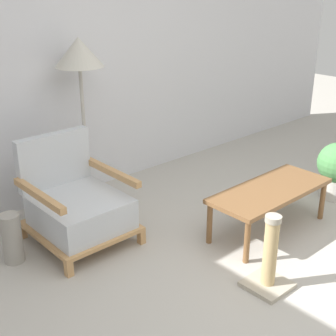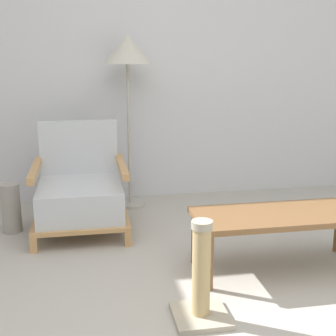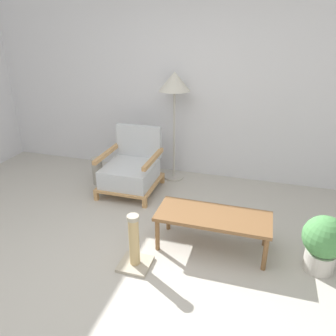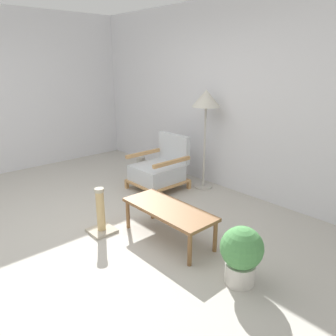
% 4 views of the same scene
% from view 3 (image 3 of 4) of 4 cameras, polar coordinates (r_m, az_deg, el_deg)
% --- Properties ---
extents(ground_plane, '(14.00, 14.00, 0.00)m').
position_cam_3_polar(ground_plane, '(2.96, -9.39, -19.71)').
color(ground_plane, '#B7B2A8').
extents(wall_back, '(8.00, 0.06, 2.70)m').
position_cam_3_polar(wall_back, '(4.54, 3.33, 15.29)').
color(wall_back, silver).
rests_on(wall_back, ground_plane).
extents(armchair, '(0.69, 0.75, 0.80)m').
position_cam_3_polar(armchair, '(4.26, -6.40, -0.18)').
color(armchair, tan).
rests_on(armchair, ground_plane).
extents(floor_lamp, '(0.41, 0.41, 1.47)m').
position_cam_3_polar(floor_lamp, '(4.30, 1.13, 13.87)').
color(floor_lamp, '#B7B2A8').
rests_on(floor_lamp, ground_plane).
extents(coffee_table, '(1.08, 0.45, 0.37)m').
position_cam_3_polar(coffee_table, '(3.17, 7.87, -8.73)').
color(coffee_table, brown).
rests_on(coffee_table, ground_plane).
extents(vase, '(0.15, 0.15, 0.38)m').
position_cam_3_polar(vase, '(4.56, -12.19, -0.48)').
color(vase, '#9E998E').
rests_on(vase, ground_plane).
extents(potted_plant, '(0.37, 0.37, 0.53)m').
position_cam_3_polar(potted_plant, '(3.20, 25.45, -11.51)').
color(potted_plant, beige).
rests_on(potted_plant, ground_plane).
extents(scratching_post, '(0.28, 0.28, 0.53)m').
position_cam_3_polar(scratching_post, '(3.02, -5.87, -13.73)').
color(scratching_post, '#B2A893').
rests_on(scratching_post, ground_plane).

